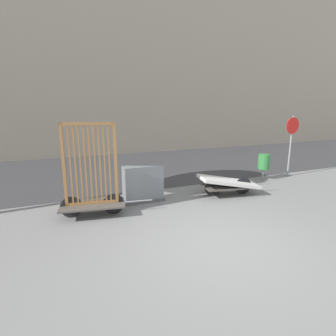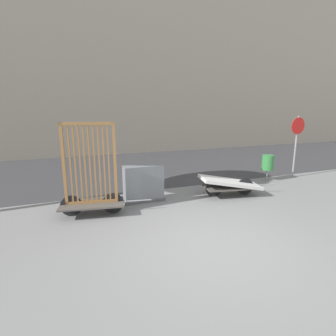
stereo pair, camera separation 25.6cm
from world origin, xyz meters
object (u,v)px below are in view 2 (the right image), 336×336
at_px(bike_cart_with_mattress, 230,184).
at_px(trash_bin, 268,163).
at_px(sign_post, 297,137).
at_px(bike_cart_with_bedframe, 91,185).
at_px(utility_cabinet, 143,185).

xyz_separation_m(bike_cart_with_mattress, trash_bin, (2.31, 1.01, 0.29)).
bearing_deg(sign_post, trash_bin, 179.56).
xyz_separation_m(bike_cart_with_bedframe, bike_cart_with_mattress, (3.99, 0.00, -0.39)).
bearing_deg(bike_cart_with_bedframe, bike_cart_with_mattress, 10.05).
xyz_separation_m(bike_cart_with_bedframe, utility_cabinet, (1.44, 0.49, -0.29)).
xyz_separation_m(utility_cabinet, sign_post, (6.11, 0.51, 1.07)).
relative_size(bike_cart_with_bedframe, bike_cart_with_mattress, 0.94).
xyz_separation_m(bike_cart_with_mattress, sign_post, (3.57, 1.00, 1.17)).
bearing_deg(utility_cabinet, trash_bin, 6.11).
relative_size(bike_cart_with_mattress, trash_bin, 2.54).
bearing_deg(bike_cart_with_bedframe, utility_cabinet, 28.83).
height_order(bike_cart_with_mattress, trash_bin, trash_bin).
distance_m(bike_cart_with_bedframe, bike_cart_with_mattress, 4.01).
height_order(bike_cart_with_bedframe, trash_bin, bike_cart_with_bedframe).
relative_size(bike_cart_with_bedframe, trash_bin, 2.39).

